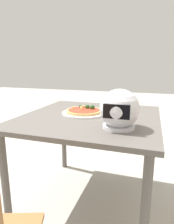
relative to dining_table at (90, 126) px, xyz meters
name	(u,v)px	position (x,y,z in m)	size (l,w,h in m)	color
ground_plane	(90,200)	(0.00, 0.00, -0.65)	(14.00, 14.00, 0.00)	#B2ADA3
dining_table	(90,126)	(0.00, 0.00, 0.00)	(0.99, 1.02, 0.73)	#5B5651
pizza_plate	(84,113)	(0.06, -0.04, 0.09)	(0.34, 0.34, 0.01)	white
pizza	(84,111)	(0.06, -0.04, 0.11)	(0.28, 0.28, 0.05)	tan
motorcycle_helmet	(119,110)	(-0.25, 0.23, 0.19)	(0.23, 0.23, 0.23)	silver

